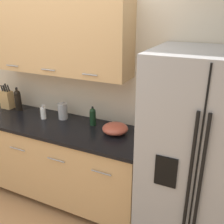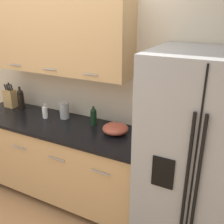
{
  "view_description": "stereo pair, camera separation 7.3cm",
  "coord_description": "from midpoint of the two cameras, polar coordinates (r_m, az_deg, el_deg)",
  "views": [
    {
      "loc": [
        1.78,
        -1.11,
        2.09
      ],
      "look_at": [
        0.8,
        0.96,
        1.18
      ],
      "focal_mm": 42.0,
      "sensor_mm": 36.0,
      "label": 1
    },
    {
      "loc": [
        1.84,
        -1.08,
        2.09
      ],
      "look_at": [
        0.8,
        0.96,
        1.18
      ],
      "focal_mm": 42.0,
      "sensor_mm": 36.0,
      "label": 2
    }
  ],
  "objects": [
    {
      "name": "soap_dispenser",
      "position": [
        3.04,
        -15.42,
        -0.2
      ],
      "size": [
        0.07,
        0.06,
        0.17
      ],
      "color": "white",
      "rests_on": "counter_unit"
    },
    {
      "name": "wall_back",
      "position": [
        3.03,
        -11.65,
        8.52
      ],
      "size": [
        10.0,
        0.39,
        2.6
      ],
      "color": "beige",
      "rests_on": "ground_plane"
    },
    {
      "name": "mixing_bowl",
      "position": [
        2.6,
        -0.12,
        -3.63
      ],
      "size": [
        0.26,
        0.26,
        0.1
      ],
      "color": "#B24C38",
      "rests_on": "counter_unit"
    },
    {
      "name": "wine_bottle",
      "position": [
        3.37,
        -20.38,
        2.5
      ],
      "size": [
        0.08,
        0.08,
        0.29
      ],
      "color": "black",
      "rests_on": "counter_unit"
    },
    {
      "name": "oil_bottle",
      "position": [
        2.77,
        -4.97,
        -0.95
      ],
      "size": [
        0.07,
        0.07,
        0.21
      ],
      "color": "black",
      "rests_on": "counter_unit"
    },
    {
      "name": "counter_unit",
      "position": [
        3.13,
        -12.53,
        -10.01
      ],
      "size": [
        2.1,
        0.64,
        0.93
      ],
      "color": "black",
      "rests_on": "ground_plane"
    },
    {
      "name": "refrigerator",
      "position": [
        2.31,
        18.06,
        -10.33
      ],
      "size": [
        0.91,
        0.81,
        1.81
      ],
      "color": "#9E9EA0",
      "rests_on": "ground_plane"
    },
    {
      "name": "knife_block",
      "position": [
        3.49,
        -22.48,
        2.6
      ],
      "size": [
        0.14,
        0.1,
        0.31
      ],
      "color": "tan",
      "rests_on": "counter_unit"
    },
    {
      "name": "steel_canister",
      "position": [
        2.98,
        -11.36,
        0.19
      ],
      "size": [
        0.11,
        0.11,
        0.2
      ],
      "color": "#A3A3A5",
      "rests_on": "counter_unit"
    }
  ]
}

